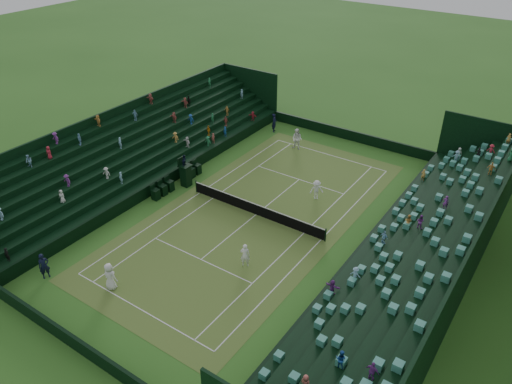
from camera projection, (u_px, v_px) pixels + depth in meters
ground at (256, 215)px, 37.26m from camera, size 160.00×160.00×0.00m
court_surface at (256, 215)px, 37.25m from camera, size 12.97×26.77×0.01m
perimeter_wall_north at (349, 135)px, 48.18m from camera, size 17.17×0.20×1.00m
perimeter_wall_south at (83, 348)px, 25.81m from camera, size 17.17×0.20×1.00m
perimeter_wall_east at (362, 249)px, 32.90m from camera, size 0.20×31.77×1.00m
perimeter_wall_west at (171, 177)px, 41.10m from camera, size 0.20×31.77×1.00m
north_grandstand at (427, 259)px, 30.34m from camera, size 6.60×32.00×4.90m
south_grandstand at (134, 153)px, 42.57m from camera, size 6.60×32.00×4.90m
tennis_net at (256, 209)px, 36.98m from camera, size 11.67×0.10×1.06m
umpire_chair at (185, 173)px, 40.35m from camera, size 0.89×0.89×2.79m
courtside_chairs at (177, 181)px, 40.66m from camera, size 0.57×5.54×1.24m
player_near_west at (110, 276)px, 29.96m from camera, size 0.97×0.71×1.85m
player_near_east at (245, 255)px, 31.82m from camera, size 0.74×0.66×1.70m
player_far_west at (297, 139)px, 46.17m from camera, size 1.01×0.81×2.01m
player_far_east at (317, 190)px, 38.79m from camera, size 1.20×1.12×1.62m
line_judge_north at (274, 123)px, 49.57m from camera, size 0.69×0.81×1.89m
line_judge_south at (44, 266)px, 30.83m from camera, size 0.62×0.75×1.77m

